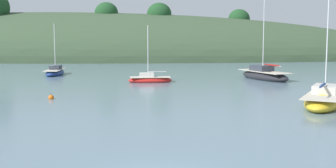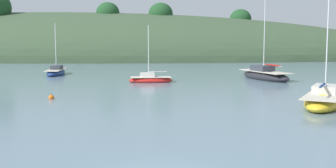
% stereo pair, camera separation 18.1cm
% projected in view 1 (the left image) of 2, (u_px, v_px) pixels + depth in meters
% --- Properties ---
extents(far_shoreline_hill, '(150.00, 36.00, 22.88)m').
position_uv_depth(far_shoreline_hill, '(51.00, 57.00, 93.66)').
color(far_shoreline_hill, '#384C33').
rests_on(far_shoreline_hill, ground).
extents(sailboat_black_sloop, '(5.57, 7.84, 10.61)m').
position_uv_depth(sailboat_black_sloop, '(324.00, 100.00, 32.44)').
color(sailboat_black_sloop, gold).
rests_on(sailboat_black_sloop, ground).
extents(sailboat_teal_outer, '(5.64, 8.15, 9.73)m').
position_uv_depth(sailboat_teal_outer, '(264.00, 75.00, 50.81)').
color(sailboat_teal_outer, '#232328').
rests_on(sailboat_teal_outer, ground).
extents(sailboat_white_near, '(4.83, 2.09, 6.21)m').
position_uv_depth(sailboat_white_near, '(150.00, 79.00, 47.89)').
color(sailboat_white_near, red).
rests_on(sailboat_white_near, ground).
extents(sailboat_navy_dinghy, '(1.98, 5.58, 6.60)m').
position_uv_depth(sailboat_navy_dinghy, '(55.00, 72.00, 56.05)').
color(sailboat_navy_dinghy, navy).
rests_on(sailboat_navy_dinghy, ground).
extents(mooring_buoy_outer, '(0.44, 0.44, 0.54)m').
position_uv_depth(mooring_buoy_outer, '(51.00, 98.00, 35.93)').
color(mooring_buoy_outer, orange).
rests_on(mooring_buoy_outer, ground).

